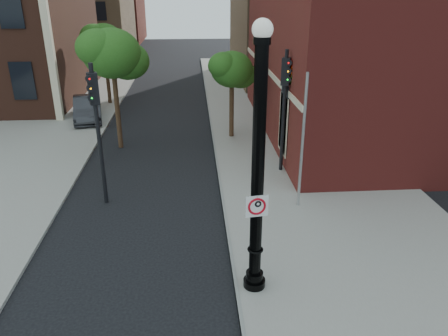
{
  "coord_description": "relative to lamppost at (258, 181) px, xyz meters",
  "views": [
    {
      "loc": [
        1.01,
        -9.12,
        7.67
      ],
      "look_at": [
        1.82,
        2.0,
        2.97
      ],
      "focal_mm": 35.0,
      "sensor_mm": 36.0,
      "label": 1
    }
  ],
  "objects": [
    {
      "name": "curb_edge",
      "position": [
        -0.49,
        9.52,
        -3.18
      ],
      "size": [
        0.1,
        60.0,
        0.14
      ],
      "primitive_type": "cube",
      "color": "gray",
      "rests_on": "ground"
    },
    {
      "name": "no_parking_sign",
      "position": [
        -0.02,
        -0.18,
        -0.6
      ],
      "size": [
        0.57,
        0.12,
        0.58
      ],
      "rotation": [
        0.0,
        0.0,
        0.13
      ],
      "color": "white",
      "rests_on": "ground"
    },
    {
      "name": "street_tree_c",
      "position": [
        0.53,
        12.75,
        0.38
      ],
      "size": [
        2.55,
        2.31,
        4.6
      ],
      "color": "#372716",
      "rests_on": "ground"
    },
    {
      "name": "street_tree_b",
      "position": [
        -7.19,
        20.48,
        0.99
      ],
      "size": [
        2.98,
        2.69,
        5.37
      ],
      "color": "#372716",
      "rests_on": "ground"
    },
    {
      "name": "traffic_signal_right",
      "position": [
        2.27,
        7.89,
        0.33
      ],
      "size": [
        0.43,
        0.47,
        5.3
      ],
      "rotation": [
        0.0,
        0.0,
        -0.4
      ],
      "color": "black",
      "rests_on": "ground"
    },
    {
      "name": "ground",
      "position": [
        -2.54,
        -0.48,
        -3.25
      ],
      "size": [
        120.0,
        120.0,
        0.0
      ],
      "primitive_type": "plane",
      "color": "black",
      "rests_on": "ground"
    },
    {
      "name": "sidewalk_left",
      "position": [
        -11.54,
        17.52,
        -3.19
      ],
      "size": [
        10.0,
        50.0,
        0.12
      ],
      "primitive_type": "cube",
      "color": "gray",
      "rests_on": "ground"
    },
    {
      "name": "lamppost",
      "position": [
        0.0,
        0.0,
        0.0
      ],
      "size": [
        0.59,
        0.59,
        7.03
      ],
      "color": "black",
      "rests_on": "ground"
    },
    {
      "name": "sidewalk_right",
      "position": [
        3.46,
        9.52,
        -3.19
      ],
      "size": [
        8.0,
        60.0,
        0.12
      ],
      "primitive_type": "cube",
      "color": "gray",
      "rests_on": "ground"
    },
    {
      "name": "parked_car",
      "position": [
        -7.89,
        16.65,
        -2.52
      ],
      "size": [
        2.4,
        4.65,
        1.46
      ],
      "primitive_type": "imported",
      "rotation": [
        0.0,
        0.0,
        0.2
      ],
      "color": "#29292D",
      "rests_on": "ground"
    },
    {
      "name": "bg_building_tan_a",
      "position": [
        -14.54,
        43.52,
        2.75
      ],
      "size": [
        12.0,
        12.0,
        12.0
      ],
      "primitive_type": "cube",
      "color": "#8E6E4D",
      "rests_on": "ground"
    },
    {
      "name": "bg_building_red",
      "position": [
        -14.54,
        57.52,
        1.75
      ],
      "size": [
        12.0,
        12.0,
        10.0
      ],
      "primitive_type": "cube",
      "color": "maroon",
      "rests_on": "ground"
    },
    {
      "name": "traffic_signal_left",
      "position": [
        -4.92,
        5.51,
        0.29
      ],
      "size": [
        0.41,
        0.46,
        5.25
      ],
      "rotation": [
        0.0,
        0.0,
        0.36
      ],
      "color": "black",
      "rests_on": "ground"
    },
    {
      "name": "street_tree_a",
      "position": [
        -5.21,
        11.72,
        1.37
      ],
      "size": [
        3.25,
        2.93,
        5.85
      ],
      "color": "#372716",
      "rests_on": "ground"
    },
    {
      "name": "utility_pole",
      "position": [
        2.26,
        4.56,
        -0.74
      ],
      "size": [
        0.1,
        0.1,
        5.02
      ],
      "primitive_type": "cylinder",
      "color": "#999999",
      "rests_on": "ground"
    }
  ]
}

